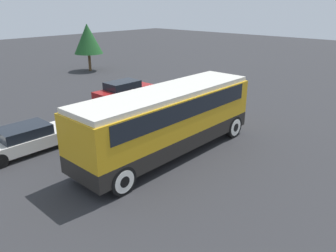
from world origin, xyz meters
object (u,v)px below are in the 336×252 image
at_px(parked_car_mid, 102,117).
at_px(parked_car_far, 27,138).
at_px(tour_bus, 169,115).
at_px(parked_car_near, 124,90).

height_order(parked_car_mid, parked_car_far, parked_car_mid).
height_order(tour_bus, parked_car_far, tour_bus).
bearing_deg(tour_bus, parked_car_near, 62.06).
bearing_deg(parked_car_near, parked_car_far, -158.23).
bearing_deg(parked_car_far, tour_bus, -49.55).
bearing_deg(parked_car_near, parked_car_mid, -142.46).
distance_m(parked_car_mid, parked_car_far, 4.36).
bearing_deg(parked_car_far, parked_car_near, 21.77).
distance_m(tour_bus, parked_car_far, 6.96).
bearing_deg(tour_bus, parked_car_mid, 90.91).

